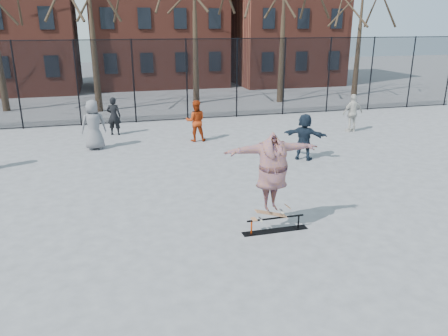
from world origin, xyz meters
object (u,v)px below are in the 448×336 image
object	(u,v)px
bystander_black	(114,116)
bystander_red	(196,121)
bystander_white	(353,113)
bystander_navy	(304,137)
skater	(272,177)
skateboard	(271,216)
bystander_grey	(94,125)
skate_rail	(275,226)

from	to	relation	value
bystander_black	bystander_red	distance (m)	3.79
bystander_white	bystander_navy	size ratio (longest dim) A/B	1.01
skater	bystander_navy	world-z (taller)	skater
skater	bystander_white	xyz separation A→B (m)	(7.14, 8.46, -0.51)
skateboard	bystander_grey	bearing A→B (deg)	115.51
skate_rail	bystander_red	bearing A→B (deg)	90.80
skater	bystander_grey	distance (m)	9.40
skateboard	bystander_red	world-z (taller)	bystander_red
skate_rail	skater	world-z (taller)	skater
skateboard	bystander_grey	size ratio (longest dim) A/B	0.43
bystander_red	bystander_white	distance (m)	7.14
bystander_black	bystander_white	xyz separation A→B (m)	(10.37, -2.19, 0.02)
bystander_grey	bystander_red	distance (m)	4.05
skater	bystander_black	size ratio (longest dim) A/B	1.35
skateboard	bystander_red	bearing A→B (deg)	89.99
bystander_navy	bystander_white	bearing A→B (deg)	-103.26
bystander_black	bystander_white	bearing A→B (deg)	-176.28
skateboard	bystander_white	world-z (taller)	bystander_white
skateboard	bystander_grey	world-z (taller)	bystander_grey
bystander_navy	bystander_grey	bearing A→B (deg)	11.22
skater	bystander_red	world-z (taller)	skater
skater	bystander_black	world-z (taller)	skater
bystander_black	skateboard	bearing A→B (deg)	122.53
skater	bystander_grey	xyz separation A→B (m)	(-4.05, 8.48, -0.40)
skate_rail	skateboard	size ratio (longest dim) A/B	1.91
bystander_grey	bystander_black	distance (m)	2.32
skate_rail	bystander_black	xyz separation A→B (m)	(-3.36, 10.65, 0.70)
bystander_red	bystander_white	world-z (taller)	bystander_white
skate_rail	bystander_white	distance (m)	11.02
skateboard	skater	xyz separation A→B (m)	(0.00, 0.00, 0.96)
skateboard	bystander_white	distance (m)	11.08
skateboard	bystander_white	xyz separation A→B (m)	(7.14, 8.46, 0.45)
skate_rail	bystander_black	world-z (taller)	bystander_black
bystander_grey	bystander_red	xyz separation A→B (m)	(4.05, 0.20, -0.11)
skateboard	bystander_black	world-z (taller)	bystander_black
bystander_navy	skater	bearing A→B (deg)	93.99
skateboard	bystander_black	distance (m)	11.14
skate_rail	bystander_white	world-z (taller)	bystander_white
bystander_black	bystander_navy	xyz separation A→B (m)	(6.45, -5.55, 0.01)
skateboard	bystander_black	xyz separation A→B (m)	(-3.23, 10.65, 0.43)
bystander_white	bystander_navy	bearing A→B (deg)	35.09
skate_rail	skater	distance (m)	1.23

